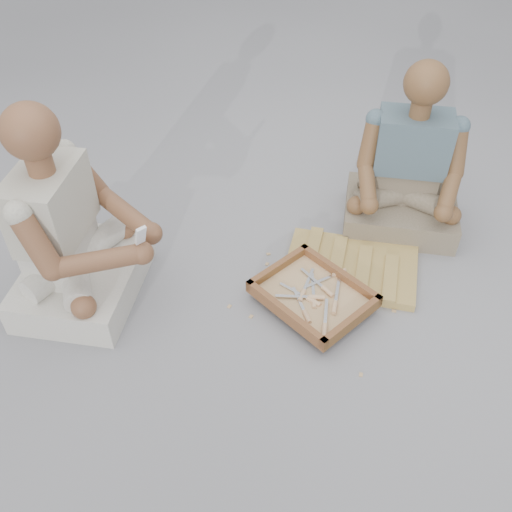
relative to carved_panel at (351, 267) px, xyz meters
The scene contains 31 objects.
ground 0.58m from the carved_panel, 108.61° to the right, with size 60.00×60.00×0.00m, color #929398.
carved_panel is the anchor object (origin of this frame).
tool_tray 0.31m from the carved_panel, 101.03° to the right, with size 0.57×0.51×0.06m.
chisel_0 0.32m from the carved_panel, 80.08° to the right, with size 0.09×0.21×0.02m.
chisel_1 0.42m from the carved_panel, 95.24° to the right, with size 0.17×0.16×0.02m.
chisel_2 0.46m from the carved_panel, 80.86° to the right, with size 0.10×0.21×0.02m.
chisel_3 0.14m from the carved_panel, 101.22° to the right, with size 0.12×0.20×0.02m.
chisel_4 0.25m from the carved_panel, 96.67° to the right, with size 0.21×0.10×0.02m.
chisel_5 0.33m from the carved_panel, 99.37° to the right, with size 0.20×0.12×0.02m.
chisel_6 0.33m from the carved_panel, 98.01° to the right, with size 0.12×0.20×0.02m.
chisel_7 0.33m from the carved_panel, 108.31° to the right, with size 0.06×0.22×0.02m.
chisel_8 0.34m from the carved_panel, 99.93° to the right, with size 0.22×0.05×0.02m.
wood_chip_0 0.43m from the carved_panel, 135.76° to the right, with size 0.02×0.01×0.00m, color tan.
wood_chip_1 0.10m from the carved_panel, 167.30° to the left, with size 0.02×0.01×0.00m, color tan.
wood_chip_2 0.15m from the carved_panel, behind, with size 0.02×0.01×0.00m, color tan.
wood_chip_3 0.15m from the carved_panel, 24.88° to the right, with size 0.02×0.01×0.00m, color tan.
wood_chip_4 0.62m from the carved_panel, 62.14° to the right, with size 0.02×0.01×0.00m, color tan.
wood_chip_5 0.63m from the carved_panel, 126.94° to the right, with size 0.02×0.01×0.00m, color tan.
wood_chip_6 0.24m from the carved_panel, 165.28° to the right, with size 0.02×0.01×0.00m, color tan.
wood_chip_7 0.12m from the carved_panel, 160.40° to the left, with size 0.02×0.01×0.00m, color tan.
wood_chip_8 0.26m from the carved_panel, behind, with size 0.02×0.01×0.00m, color tan.
wood_chip_9 0.57m from the carved_panel, 117.33° to the right, with size 0.02×0.01×0.00m, color tan.
wood_chip_10 0.41m from the carved_panel, 155.19° to the right, with size 0.02×0.01×0.00m, color tan.
wood_chip_11 0.07m from the carved_panel, 52.70° to the left, with size 0.02×0.01×0.00m, color tan.
wood_chip_12 0.42m from the carved_panel, 165.45° to the right, with size 0.02×0.01×0.00m, color tan.
wood_chip_13 0.25m from the carved_panel, 120.17° to the right, with size 0.02×0.01×0.00m, color tan.
wood_chip_14 0.27m from the carved_panel, 24.44° to the right, with size 0.02×0.01×0.00m, color tan.
wood_chip_15 0.32m from the carved_panel, 27.44° to the right, with size 0.02×0.01×0.00m, color tan.
craftsman 1.31m from the carved_panel, 142.95° to the right, with size 0.73×0.75×0.96m.
companion 0.55m from the carved_panel, 82.52° to the left, with size 0.69×0.62×0.88m.
mobile_phone 1.05m from the carved_panel, 133.37° to the right, with size 0.06×0.06×0.10m.
Camera 1 is at (0.81, -1.41, 1.94)m, focal length 40.00 mm.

